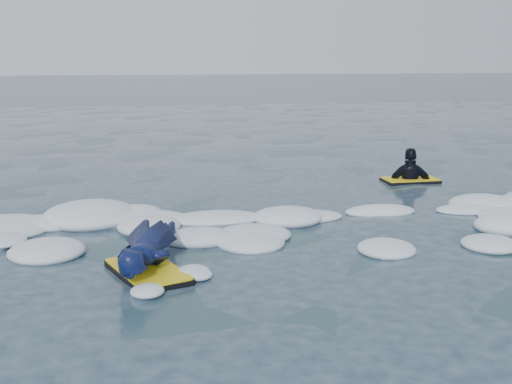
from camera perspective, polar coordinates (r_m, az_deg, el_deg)
ground at (r=7.48m, az=-1.66°, el=-5.42°), size 120.00×120.00×0.00m
foam_band at (r=8.47m, az=-2.57°, el=-3.31°), size 12.00×3.10×0.30m
prone_woman_unit at (r=6.98m, az=-9.66°, el=-5.04°), size 0.97×1.73×0.43m
waiting_rider_unit at (r=11.81m, az=13.52°, el=0.34°), size 1.00×0.59×1.47m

